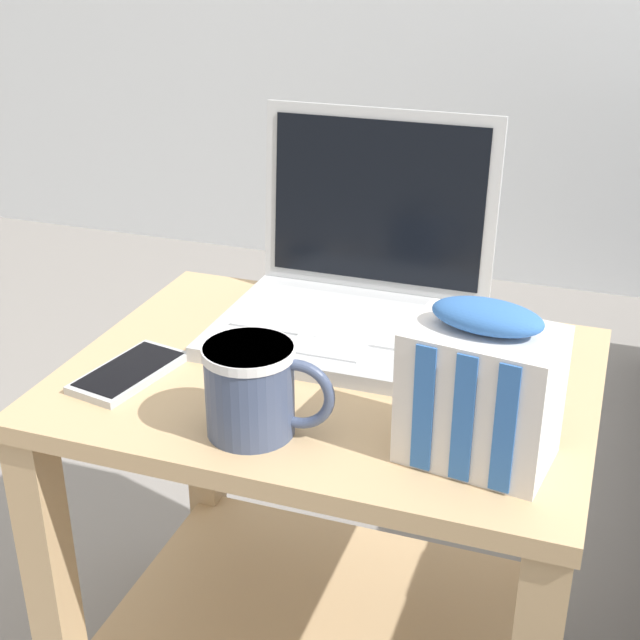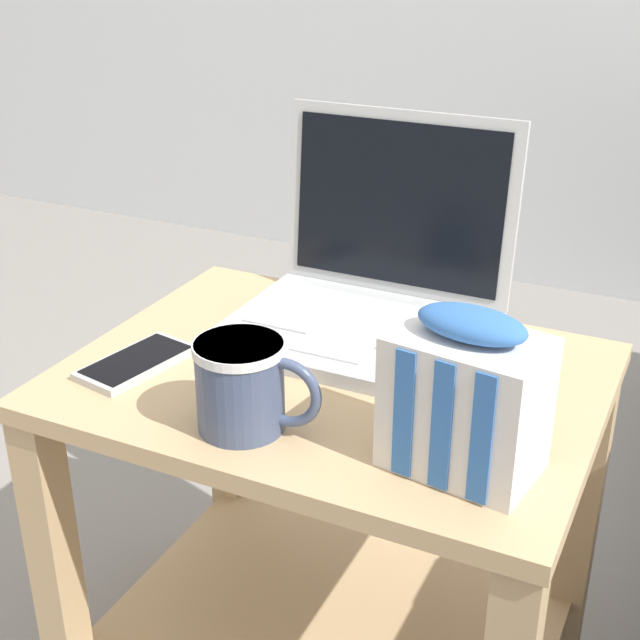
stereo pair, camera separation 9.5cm
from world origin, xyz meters
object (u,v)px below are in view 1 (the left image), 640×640
object	(u,v)px
mug_front_left	(253,385)
snack_bag	(481,389)
cell_phone	(129,372)
laptop	(356,287)

from	to	relation	value
mug_front_left	snack_bag	xyz separation A→B (m)	(0.22, 0.03, 0.02)
snack_bag	cell_phone	xyz separation A→B (m)	(-0.40, 0.03, -0.07)
mug_front_left	cell_phone	distance (m)	0.20
snack_bag	cell_phone	world-z (taller)	snack_bag
laptop	snack_bag	world-z (taller)	laptop
laptop	cell_phone	size ratio (longest dim) A/B	2.12
laptop	snack_bag	size ratio (longest dim) A/B	1.91
cell_phone	snack_bag	bearing A→B (deg)	-4.46
snack_bag	cell_phone	size ratio (longest dim) A/B	1.11
laptop	snack_bag	distance (m)	0.32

